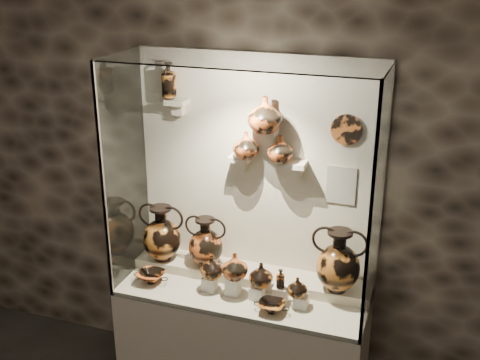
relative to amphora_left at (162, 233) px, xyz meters
The scene contains 36 objects.
wall_back 0.84m from the amphora_left, 16.63° to the left, with size 5.00×0.02×3.20m, color black.
plinth 0.97m from the amphora_left, 10.72° to the right, with size 1.70×0.60×0.80m, color beige.
front_tier 0.73m from the amphora_left, 10.72° to the right, with size 1.68×0.58×0.03m, color #C2B396.
rear_tier 0.71m from the amphora_left, ahead, with size 1.70×0.25×0.10m, color #C2B396.
back_panel 0.84m from the amphora_left, 16.23° to the left, with size 1.70×0.03×1.60m, color beige.
glass_front 0.92m from the amphora_left, 32.64° to the right, with size 1.70×0.01×1.60m, color white.
glass_left 0.54m from the amphora_left, 146.86° to the right, with size 0.01×0.60×1.60m, color white.
glass_right 1.59m from the amphora_left, ahead, with size 0.01×0.60×1.60m, color white.
glass_top 1.45m from the amphora_left, 10.72° to the right, with size 1.70×0.60×0.01m, color white.
frame_post_left 0.67m from the amphora_left, 113.97° to the right, with size 0.02×0.02×1.60m, color gray.
frame_post_right 1.63m from the amphora_left, 15.47° to the right, with size 0.02×0.02×1.60m, color gray.
pedestal_a 0.52m from the amphora_left, 21.78° to the right, with size 0.09×0.09×0.10m, color silver.
pedestal_b 0.67m from the amphora_left, 16.03° to the right, with size 0.09×0.09×0.13m, color silver.
pedestal_c 0.83m from the amphora_left, 12.65° to the right, with size 0.09×0.09×0.09m, color silver.
pedestal_d 0.98m from the amphora_left, 10.54° to the right, with size 0.09×0.09×0.12m, color silver.
pedestal_e 1.12m from the amphora_left, ahead, with size 0.09×0.09×0.08m, color silver.
bracket_ul 0.96m from the amphora_left, 47.58° to the left, with size 0.14×0.12×0.04m, color beige.
bracket_ca 0.82m from the amphora_left, 11.77° to the left, with size 0.14×0.12×0.04m, color beige.
bracket_cb 1.10m from the amphora_left, ahead, with size 0.10×0.12×0.04m, color beige.
bracket_cc 1.11m from the amphora_left, ahead, with size 0.14×0.12×0.04m, color beige.
amphora_left is the anchor object (origin of this frame).
amphora_mid 0.33m from the amphora_left, ahead, with size 0.29×0.29×0.36m, color #C55522, non-canonical shape.
amphora_right 1.28m from the amphora_left, ahead, with size 0.35×0.35×0.43m, color #A75E20, non-canonical shape.
jug_a 0.50m from the amphora_left, 22.05° to the right, with size 0.16×0.16×0.16m, color #A75E20.
jug_b 0.65m from the amphora_left, 16.85° to the right, with size 0.18×0.18×0.18m, color #C55522.
jug_c 0.82m from the amphora_left, 11.29° to the right, with size 0.16×0.16×0.17m, color #A75E20.
jug_e 1.08m from the amphora_left, 10.20° to the right, with size 0.13×0.13×0.14m, color #A75E20.
lekythos_small 0.96m from the amphora_left, 11.40° to the right, with size 0.07×0.07×0.15m, color #C55522, non-canonical shape.
kylix_left 0.32m from the amphora_left, 85.98° to the right, with size 0.25×0.21×0.10m, color #C55522, non-canonical shape.
kylix_right 0.99m from the amphora_left, 18.27° to the right, with size 0.22×0.19×0.09m, color #A75E20, non-canonical shape.
lekythos_tall 1.10m from the amphora_left, 64.07° to the left, with size 0.11×0.11×0.27m, color #A75E20, non-canonical shape.
ovoid_vase_a 0.93m from the amphora_left, ahead, with size 0.17×0.17×0.18m, color #C55522.
ovoid_vase_b 1.19m from the amphora_left, ahead, with size 0.22×0.22×0.23m, color #C55522.
ovoid_vase_c 1.10m from the amphora_left, ahead, with size 0.17×0.17×0.18m, color #C55522.
wall_plate 1.51m from the amphora_left, ahead, with size 0.20×0.20×0.02m, color #B55B23.
info_placard 1.33m from the amphora_left, ahead, with size 0.19×0.01×0.26m, color beige.
Camera 1 is at (1.15, -1.18, 3.01)m, focal length 45.00 mm.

